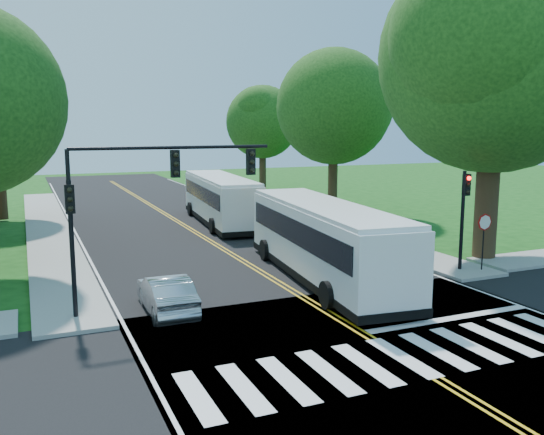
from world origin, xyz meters
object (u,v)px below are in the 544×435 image
signal_nw (142,189)px  bus_lead (323,240)px  dark_sedan (300,224)px  bus_follow (220,199)px  hatchback (167,294)px  signal_ne (464,207)px  suv (373,253)px

signal_nw → bus_lead: 8.39m
bus_lead → dark_sedan: 10.06m
bus_lead → bus_follow: bus_lead is taller
bus_follow → hatchback: 18.89m
signal_ne → bus_lead: 6.50m
suv → dark_sedan: size_ratio=0.97×
bus_follow → bus_lead: bearing=93.5°
dark_sedan → signal_nw: bearing=50.7°
bus_follow → suv: bearing=105.6°
hatchback → dark_sedan: dark_sedan is taller
signal_nw → bus_follow: size_ratio=0.58×
signal_nw → hatchback: 3.77m
bus_follow → suv: size_ratio=2.67×
signal_nw → hatchback: size_ratio=1.75×
bus_follow → dark_sedan: (2.98, -6.04, -0.97)m
bus_follow → dark_sedan: bus_follow is taller
hatchback → suv: (10.30, 2.72, -0.03)m
bus_lead → bus_follow: 15.42m
suv → signal_nw: bearing=13.4°
suv → hatchback: bearing=16.1°
hatchback → dark_sedan: bearing=-132.7°
signal_ne → suv: 4.52m
hatchback → signal_ne: bearing=-177.4°
suv → signal_ne: bearing=144.1°
signal_ne → hatchback: 13.60m
bus_follow → hatchback: bearing=71.3°
signal_nw → suv: bearing=12.1°
signal_ne → bus_lead: signal_ne is taller
bus_lead → bus_follow: size_ratio=1.03×
bus_lead → hatchback: size_ratio=3.13×
signal_nw → bus_lead: bearing=10.4°
signal_nw → bus_follow: 19.00m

